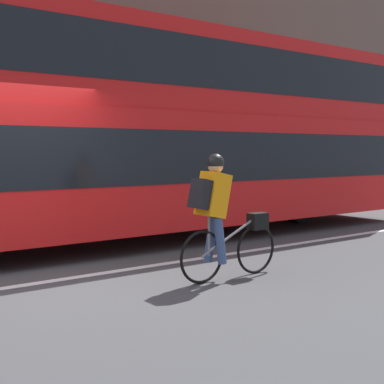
{
  "coord_description": "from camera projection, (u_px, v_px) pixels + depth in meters",
  "views": [
    {
      "loc": [
        -2.28,
        -6.21,
        1.62
      ],
      "look_at": [
        2.57,
        0.24,
        1.0
      ],
      "focal_mm": 50.0,
      "sensor_mm": 36.0,
      "label": 1
    }
  ],
  "objects": [
    {
      "name": "ground_plane",
      "position": [
        34.0,
        286.0,
        6.44
      ],
      "size": [
        80.0,
        80.0,
        0.0
      ],
      "primitive_type": "plane",
      "color": "#424244"
    },
    {
      "name": "road_center_line",
      "position": [
        31.0,
        284.0,
        6.5
      ],
      "size": [
        50.0,
        0.14,
        0.01
      ],
      "primitive_type": "cube",
      "color": "silver",
      "rests_on": "ground_plane"
    },
    {
      "name": "bus",
      "position": [
        172.0,
        126.0,
        9.84
      ],
      "size": [
        11.3,
        2.42,
        3.73
      ],
      "color": "black",
      "rests_on": "ground_plane"
    },
    {
      "name": "cyclist_on_bike",
      "position": [
        220.0,
        212.0,
        6.64
      ],
      "size": [
        1.56,
        0.32,
        1.59
      ],
      "color": "black",
      "rests_on": "ground_plane"
    }
  ]
}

